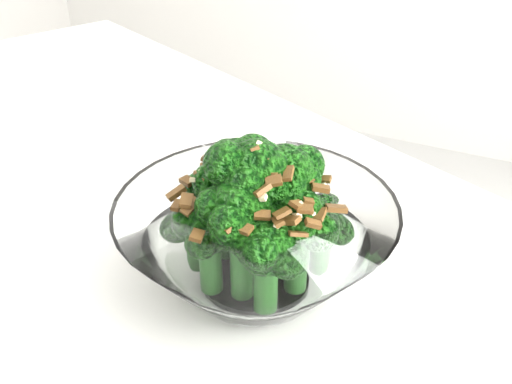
% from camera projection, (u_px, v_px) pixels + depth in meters
% --- Properties ---
extents(table, '(1.42, 1.23, 0.75)m').
position_uv_depth(table, '(27.00, 301.00, 0.53)').
color(table, white).
rests_on(table, ground).
extents(broccoli_dish, '(0.21, 0.21, 0.13)m').
position_uv_depth(broccoli_dish, '(256.00, 235.00, 0.43)').
color(broccoli_dish, white).
rests_on(broccoli_dish, table).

